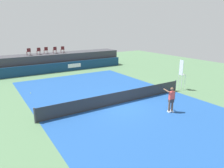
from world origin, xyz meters
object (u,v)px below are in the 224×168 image
spectator_chair_far_right (62,49)px  tennis_ball (31,93)px  spectator_chair_far_left (29,51)px  spectator_chair_left (38,51)px  net_post_near (35,116)px  umpire_chair (182,73)px  spectator_chair_right (55,50)px  net_post_far (175,85)px  tennis_player (171,99)px  spectator_chair_center (46,50)px

spectator_chair_far_right → tennis_ball: 11.12m
spectator_chair_far_left → spectator_chair_left: bearing=2.7°
tennis_ball → spectator_chair_far_right: bearing=54.9°
net_post_near → umpire_chair: bearing=0.1°
spectator_chair_far_right → tennis_ball: bearing=-125.1°
spectator_chair_right → umpire_chair: 16.58m
umpire_chair → net_post_far: bearing=-178.9°
spectator_chair_left → net_post_near: (-4.10, -15.02, -2.19)m
umpire_chair → tennis_ball: size_ratio=40.59×
spectator_chair_right → umpire_chair: (6.91, -15.03, -1.11)m
spectator_chair_far_left → spectator_chair_far_right: 4.36m
tennis_player → spectator_chair_center: bearing=99.7°
spectator_chair_center → spectator_chair_left: bearing=-160.8°
spectator_chair_left → tennis_player: 18.76m
umpire_chair → net_post_far: 1.30m
spectator_chair_center → tennis_ball: spectator_chair_center is taller
tennis_ball → spectator_chair_far_left: bearing=77.9°
spectator_chair_right → tennis_player: spectator_chair_right is taller
umpire_chair → net_post_far: (-0.71, -0.01, -1.09)m
spectator_chair_right → net_post_near: bearing=-112.4°
spectator_chair_far_left → net_post_near: spectator_chair_far_left is taller
spectator_chair_right → spectator_chair_far_left: bearing=-178.6°
spectator_chair_far_right → tennis_ball: spectator_chair_far_right is taller
spectator_chair_far_right → spectator_chair_left: bearing=-178.8°
spectator_chair_far_right → tennis_ball: (-6.21, -8.83, -2.66)m
spectator_chair_far_right → spectator_chair_center: bearing=172.4°
spectator_chair_far_left → spectator_chair_far_right: size_ratio=1.00×
tennis_ball → spectator_chair_left: bearing=70.8°
spectator_chair_center → tennis_player: (3.17, -18.56, -1.73)m
spectator_chair_far_left → umpire_chair: bearing=-55.7°
spectator_chair_left → umpire_chair: size_ratio=0.32×
spectator_chair_left → net_post_near: spectator_chair_left is taller
spectator_chair_left → net_post_far: 17.30m
spectator_chair_left → spectator_chair_center: (1.02, 0.35, 0.00)m
spectator_chair_right → spectator_chair_far_right: size_ratio=1.00×
net_post_near → net_post_far: size_ratio=1.00×
tennis_ball → tennis_player: bearing=-52.5°
spectator_chair_left → spectator_chair_right: 2.09m
tennis_ball → umpire_chair: bearing=-27.4°
tennis_player → tennis_ball: size_ratio=26.03×
spectator_chair_center → umpire_chair: bearing=-62.5°
spectator_chair_far_left → tennis_player: (5.39, -18.15, -1.73)m
spectator_chair_far_left → spectator_chair_center: size_ratio=1.00×
umpire_chair → spectator_chair_center: bearing=117.5°
spectator_chair_center → spectator_chair_far_right: size_ratio=1.00×
spectator_chair_far_right → umpire_chair: 16.20m
spectator_chair_far_left → tennis_ball: size_ratio=13.06×
spectator_chair_left → spectator_chair_far_right: bearing=1.2°
spectator_chair_far_right → net_post_near: bearing=-115.7°
spectator_chair_far_left → tennis_ball: (-1.86, -8.70, -2.66)m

